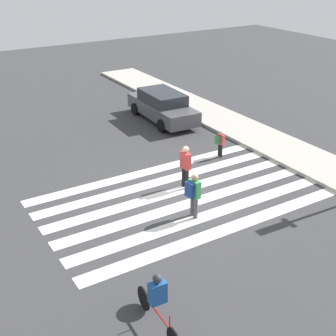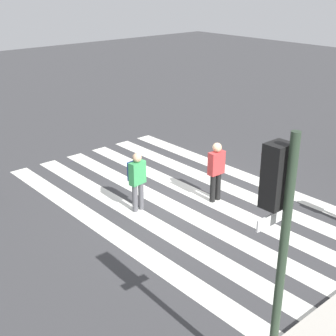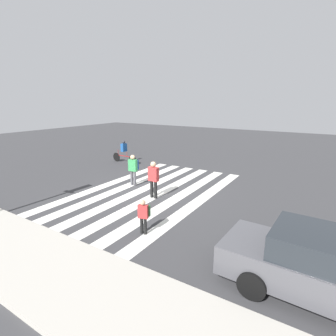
# 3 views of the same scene
# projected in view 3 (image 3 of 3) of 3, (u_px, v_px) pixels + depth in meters

# --- Properties ---
(ground_plane) EXTENTS (60.00, 60.00, 0.00)m
(ground_plane) POSITION_uv_depth(u_px,v_px,m) (150.00, 192.00, 12.50)
(ground_plane) COLOR #38383A
(sidewalk_curb) EXTENTS (36.00, 2.50, 0.14)m
(sidewalk_curb) POSITION_uv_depth(u_px,v_px,m) (20.00, 253.00, 7.35)
(sidewalk_curb) COLOR #ADA89E
(sidewalk_curb) RESTS_ON ground_plane
(crosswalk_stripes) EXTENTS (5.54, 10.00, 0.01)m
(crosswalk_stripes) POSITION_uv_depth(u_px,v_px,m) (150.00, 191.00, 12.50)
(crosswalk_stripes) COLOR silver
(crosswalk_stripes) RESTS_ON ground_plane
(pedestrian_adult_blue_shirt) EXTENTS (0.46, 0.25, 1.66)m
(pedestrian_adult_blue_shirt) POSITION_uv_depth(u_px,v_px,m) (153.00, 178.00, 11.48)
(pedestrian_adult_blue_shirt) COLOR black
(pedestrian_adult_blue_shirt) RESTS_ON ground_plane
(pedestrian_adult_tall_backpack) EXTENTS (0.35, 0.33, 1.17)m
(pedestrian_adult_tall_backpack) POSITION_uv_depth(u_px,v_px,m) (144.00, 214.00, 8.40)
(pedestrian_adult_tall_backpack) COLOR black
(pedestrian_adult_tall_backpack) RESTS_ON ground_plane
(pedestrian_adult_yellow_jacket) EXTENTS (0.46, 0.40, 1.59)m
(pedestrian_adult_yellow_jacket) POSITION_uv_depth(u_px,v_px,m) (133.00, 167.00, 13.25)
(pedestrian_adult_yellow_jacket) COLOR #4C4C51
(pedestrian_adult_yellow_jacket) RESTS_ON ground_plane
(cyclist_near_curb) EXTENTS (2.18, 0.41, 1.58)m
(cyclist_near_curb) POSITION_uv_depth(u_px,v_px,m) (124.00, 151.00, 18.11)
(cyclist_near_curb) COLOR black
(cyclist_near_curb) RESTS_ON ground_plane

